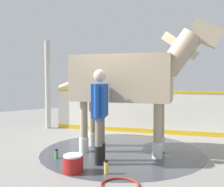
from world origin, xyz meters
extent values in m
cube|color=gray|center=(0.00, 0.00, -0.01)|extent=(16.00, 16.00, 0.02)
cylinder|color=#42444C|center=(0.16, 0.26, 0.00)|extent=(3.42, 3.42, 0.00)
cube|color=silver|center=(-1.48, -0.91, 0.57)|extent=(2.99, 4.16, 1.14)
cube|color=gold|center=(-1.48, -0.91, 1.17)|extent=(3.01, 4.17, 0.06)
cube|color=gold|center=(-1.48, -0.91, 0.06)|extent=(3.00, 4.16, 0.12)
cylinder|color=#B7B2A8|center=(0.27, -3.13, 1.33)|extent=(0.16, 0.16, 2.66)
cube|color=tan|center=(0.16, 0.26, 1.55)|extent=(1.94, 2.19, 0.94)
cylinder|color=tan|center=(-0.49, 0.73, 0.54)|extent=(0.16, 0.16, 1.08)
cylinder|color=silver|center=(-0.49, 0.73, 0.15)|extent=(0.20, 0.20, 0.30)
cylinder|color=tan|center=(-0.07, 1.03, 0.54)|extent=(0.16, 0.16, 1.08)
cylinder|color=silver|center=(-0.07, 1.03, 0.15)|extent=(0.20, 0.20, 0.30)
cylinder|color=tan|center=(0.40, -0.51, 0.54)|extent=(0.16, 0.16, 1.08)
cylinder|color=silver|center=(0.40, -0.51, 0.15)|extent=(0.20, 0.20, 0.30)
cylinder|color=tan|center=(0.82, -0.21, 0.54)|extent=(0.16, 0.16, 1.08)
cylinder|color=silver|center=(0.82, -0.21, 0.15)|extent=(0.20, 0.20, 0.30)
cylinder|color=tan|center=(-0.51, 1.20, 2.04)|extent=(0.83, 0.93, 0.94)
cube|color=#C6B793|center=(-0.51, 1.20, 2.18)|extent=(0.47, 0.63, 0.58)
cube|color=tan|center=(-0.78, 1.58, 2.39)|extent=(0.61, 0.69, 0.56)
cylinder|color=#C6B793|center=(0.81, -0.64, 1.45)|extent=(0.50, 0.64, 0.35)
cylinder|color=black|center=(1.05, 0.66, 0.17)|extent=(0.15, 0.15, 0.34)
cylinder|color=slate|center=(1.05, 0.66, 0.59)|extent=(0.13, 0.13, 0.51)
cylinder|color=black|center=(0.89, 0.51, 0.17)|extent=(0.15, 0.15, 0.34)
cylinder|color=slate|center=(0.89, 0.51, 0.59)|extent=(0.13, 0.13, 0.51)
cube|color=#19479E|center=(0.97, 0.58, 1.15)|extent=(0.51, 0.50, 0.60)
cylinder|color=#19479E|center=(1.19, 0.78, 1.16)|extent=(0.09, 0.09, 0.57)
cylinder|color=#19479E|center=(0.75, 0.38, 1.16)|extent=(0.09, 0.09, 0.57)
sphere|color=beige|center=(0.97, 0.58, 1.60)|extent=(0.23, 0.23, 0.23)
cylinder|color=maroon|center=(1.62, 0.71, 0.13)|extent=(0.34, 0.34, 0.27)
cylinder|color=white|center=(1.62, 0.71, 0.28)|extent=(0.31, 0.31, 0.03)
cylinder|color=#D8CC4C|center=(1.23, 1.11, 0.10)|extent=(0.07, 0.07, 0.19)
cylinder|color=black|center=(1.23, 1.11, 0.21)|extent=(0.05, 0.05, 0.04)
cylinder|color=#4CA559|center=(1.49, -0.13, 0.08)|extent=(0.07, 0.07, 0.15)
cylinder|color=black|center=(1.49, -0.13, 0.17)|extent=(0.05, 0.05, 0.03)
torus|color=#B72D1E|center=(1.37, 1.63, 0.02)|extent=(0.57, 0.57, 0.03)
camera|label=1|loc=(3.80, 4.53, 1.57)|focal=43.19mm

